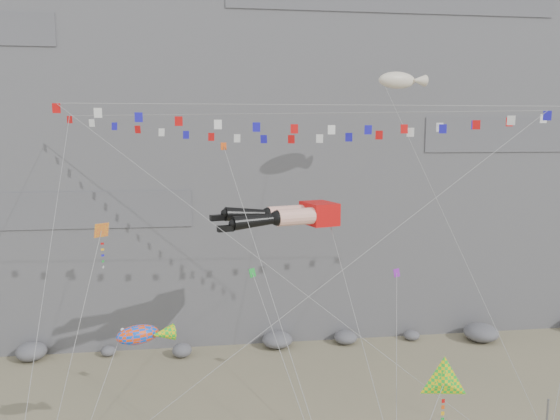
{
  "coord_description": "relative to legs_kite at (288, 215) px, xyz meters",
  "views": [
    {
      "loc": [
        -5.82,
        -27.21,
        18.16
      ],
      "look_at": [
        -0.86,
        9.0,
        12.99
      ],
      "focal_mm": 35.0,
      "sensor_mm": 36.0,
      "label": 1
    }
  ],
  "objects": [
    {
      "name": "cliff",
      "position": [
        0.6,
        25.07,
        12.08
      ],
      "size": [
        80.0,
        28.0,
        50.0
      ],
      "primitive_type": "cube",
      "color": "slate",
      "rests_on": "ground"
    },
    {
      "name": "talus_boulders",
      "position": [
        0.6,
        10.07,
        -12.32
      ],
      "size": [
        60.0,
        3.0,
        1.2
      ],
      "primitive_type": null,
      "color": "slate",
      "rests_on": "ground"
    },
    {
      "name": "legs_kite",
      "position": [
        0.0,
        0.0,
        0.0
      ],
      "size": [
        8.71,
        16.42,
        19.75
      ],
      "rotation": [
        0.0,
        0.0,
        0.29
      ],
      "color": "red",
      "rests_on": "ground"
    },
    {
      "name": "flag_banner_upper",
      "position": [
        -0.46,
        1.98,
        6.48
      ],
      "size": [
        29.52,
        18.76,
        26.72
      ],
      "color": "red",
      "rests_on": "ground"
    },
    {
      "name": "flag_banner_lower",
      "position": [
        3.47,
        -1.83,
        6.88
      ],
      "size": [
        33.88,
        8.16,
        23.0
      ],
      "color": "red",
      "rests_on": "ground"
    },
    {
      "name": "harlequin_kite",
      "position": [
        -10.58,
        -5.65,
        0.22
      ],
      "size": [
        3.81,
        5.29,
        14.26
      ],
      "color": "red",
      "rests_on": "ground"
    },
    {
      "name": "fish_windsock",
      "position": [
        -8.86,
        -6.43,
        -5.1
      ],
      "size": [
        5.53,
        5.29,
        9.54
      ],
      "color": "#FF430D",
      "rests_on": "ground"
    },
    {
      "name": "delta_kite",
      "position": [
        6.58,
        -9.37,
        -7.31
      ],
      "size": [
        6.87,
        5.98,
        9.5
      ],
      "color": "yellow",
      "rests_on": "ground"
    },
    {
      "name": "blimp_windsock",
      "position": [
        8.54,
        4.32,
        8.93
      ],
      "size": [
        7.7,
        13.5,
        25.68
      ],
      "color": "beige",
      "rests_on": "ground"
    },
    {
      "name": "small_kite_a",
      "position": [
        -3.93,
        -0.57,
        3.89
      ],
      "size": [
        5.54,
        14.34,
        22.64
      ],
      "color": "#EA5113",
      "rests_on": "ground"
    },
    {
      "name": "small_kite_b",
      "position": [
        6.56,
        -2.13,
        -3.64
      ],
      "size": [
        4.07,
        10.95,
        14.35
      ],
      "color": "purple",
      "rests_on": "ground"
    },
    {
      "name": "small_kite_c",
      "position": [
        -2.63,
        -4.29,
        -2.79
      ],
      "size": [
        4.07,
        9.74,
        14.15
      ],
      "color": "green",
      "rests_on": "ground"
    }
  ]
}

